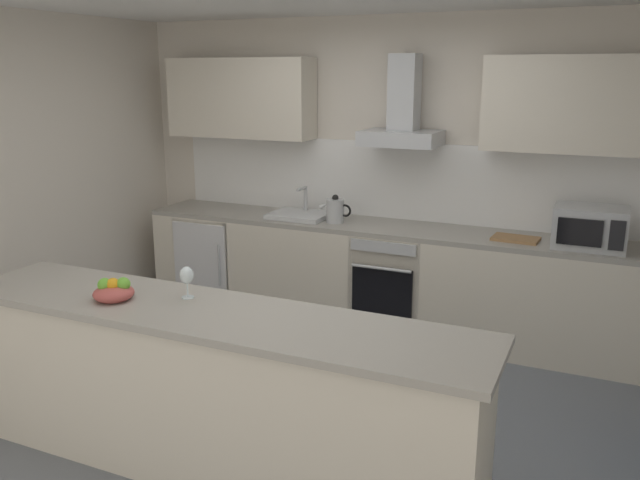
# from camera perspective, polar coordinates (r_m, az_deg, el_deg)

# --- Properties ---
(ground) EXTENTS (5.88, 4.85, 0.02)m
(ground) POSITION_cam_1_polar(r_m,az_deg,el_deg) (4.40, -1.78, -14.83)
(ground) COLOR slate
(wall_back) EXTENTS (5.88, 0.12, 2.60)m
(wall_back) POSITION_cam_1_polar(r_m,az_deg,el_deg) (5.74, 6.87, 5.95)
(wall_back) COLOR silver
(wall_back) RESTS_ON ground
(wall_left) EXTENTS (0.12, 4.85, 2.60)m
(wall_left) POSITION_cam_1_polar(r_m,az_deg,el_deg) (5.49, -26.13, 4.18)
(wall_left) COLOR silver
(wall_left) RESTS_ON ground
(backsplash_tile) EXTENTS (4.15, 0.02, 0.66)m
(backsplash_tile) POSITION_cam_1_polar(r_m,az_deg,el_deg) (5.69, 6.63, 5.15)
(backsplash_tile) COLOR white
(counter_back) EXTENTS (4.30, 0.60, 0.90)m
(counter_back) POSITION_cam_1_polar(r_m,az_deg,el_deg) (5.58, 5.43, -3.23)
(counter_back) COLOR beige
(counter_back) RESTS_ON ground
(counter_island) EXTENTS (3.00, 0.64, 0.94)m
(counter_island) POSITION_cam_1_polar(r_m,az_deg,el_deg) (3.65, -9.39, -12.94)
(counter_island) COLOR beige
(counter_island) RESTS_ON ground
(upper_cabinets) EXTENTS (4.24, 0.32, 0.70)m
(upper_cabinets) POSITION_cam_1_polar(r_m,az_deg,el_deg) (5.47, 6.32, 11.96)
(upper_cabinets) COLOR beige
(oven) EXTENTS (0.60, 0.62, 0.80)m
(oven) POSITION_cam_1_polar(r_m,az_deg,el_deg) (5.52, 6.38, -3.34)
(oven) COLOR slate
(oven) RESTS_ON ground
(refrigerator) EXTENTS (0.58, 0.60, 0.85)m
(refrigerator) POSITION_cam_1_polar(r_m,az_deg,el_deg) (6.26, -8.97, -1.62)
(refrigerator) COLOR white
(refrigerator) RESTS_ON ground
(microwave) EXTENTS (0.50, 0.38, 0.30)m
(microwave) POSITION_cam_1_polar(r_m,az_deg,el_deg) (5.11, 22.48, 1.01)
(microwave) COLOR #B7BABC
(microwave) RESTS_ON counter_back
(sink) EXTENTS (0.50, 0.40, 0.26)m
(sink) POSITION_cam_1_polar(r_m,az_deg,el_deg) (5.73, -1.79, 2.24)
(sink) COLOR silver
(sink) RESTS_ON counter_back
(kettle) EXTENTS (0.29, 0.15, 0.24)m
(kettle) POSITION_cam_1_polar(r_m,az_deg,el_deg) (5.53, 1.35, 2.61)
(kettle) COLOR #B7BABC
(kettle) RESTS_ON counter_back
(range_hood) EXTENTS (0.62, 0.45, 0.72)m
(range_hood) POSITION_cam_1_polar(r_m,az_deg,el_deg) (5.40, 7.22, 10.60)
(range_hood) COLOR #B7BABC
(wine_glass) EXTENTS (0.08, 0.08, 0.18)m
(wine_glass) POSITION_cam_1_polar(r_m,az_deg,el_deg) (3.62, -11.54, -3.12)
(wine_glass) COLOR silver
(wine_glass) RESTS_ON counter_island
(fruit_bowl) EXTENTS (0.22, 0.22, 0.13)m
(fruit_bowl) POSITION_cam_1_polar(r_m,az_deg,el_deg) (3.72, -17.54, -4.29)
(fruit_bowl) COLOR #B24C47
(fruit_bowl) RESTS_ON counter_island
(chopping_board) EXTENTS (0.36, 0.24, 0.02)m
(chopping_board) POSITION_cam_1_polar(r_m,az_deg,el_deg) (5.18, 16.69, 0.11)
(chopping_board) COLOR #9E7247
(chopping_board) RESTS_ON counter_back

